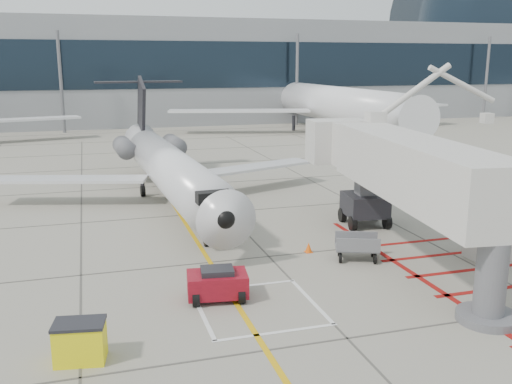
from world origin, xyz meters
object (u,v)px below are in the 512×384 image
object	(u,v)px
pushback_tug	(217,283)
spill_bin	(80,341)
regional_jet	(176,150)
jet_bridge	(414,181)

from	to	relation	value
pushback_tug	spill_bin	bearing A→B (deg)	-138.63
regional_jet	pushback_tug	bearing A→B (deg)	-95.23
jet_bridge	pushback_tug	xyz separation A→B (m)	(-8.93, -1.67, -2.90)
regional_jet	spill_bin	size ratio (longest dim) A/B	19.50
spill_bin	regional_jet	bearing A→B (deg)	80.83
regional_jet	jet_bridge	xyz separation A→B (m)	(8.38, -10.86, -0.06)
jet_bridge	pushback_tug	distance (m)	9.53
jet_bridge	spill_bin	size ratio (longest dim) A/B	12.55
pushback_tug	regional_jet	bearing A→B (deg)	95.23
regional_jet	pushback_tug	size ratio (longest dim) A/B	12.70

